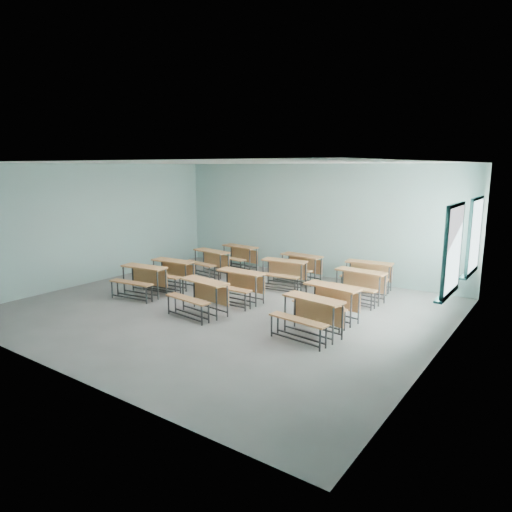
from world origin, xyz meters
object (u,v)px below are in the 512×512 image
(desk_unit_r0c1, at_px, (201,292))
(desk_unit_r1c2, at_px, (329,298))
(desk_unit_r0c0, at_px, (142,277))
(desk_unit_r3c0, at_px, (238,254))
(desk_unit_r2c2, at_px, (358,281))
(desk_unit_r3c1, at_px, (299,264))
(desk_unit_r2c1, at_px, (283,270))
(desk_unit_r3c2, at_px, (368,272))
(desk_unit_r1c1, at_px, (238,282))
(desk_unit_r1c0, at_px, (171,270))
(desk_unit_r2c0, at_px, (209,259))
(desk_unit_r0c2, at_px, (310,311))

(desk_unit_r0c1, distance_m, desk_unit_r1c2, 2.70)
(desk_unit_r0c0, bearing_deg, desk_unit_r3c0, 80.50)
(desk_unit_r2c2, relative_size, desk_unit_r3c1, 0.99)
(desk_unit_r2c1, bearing_deg, desk_unit_r2c2, -7.78)
(desk_unit_r3c1, bearing_deg, desk_unit_r0c0, -120.56)
(desk_unit_r3c2, bearing_deg, desk_unit_r2c1, -158.30)
(desk_unit_r1c1, relative_size, desk_unit_r1c2, 0.93)
(desk_unit_r1c0, distance_m, desk_unit_r2c2, 4.75)
(desk_unit_r3c2, bearing_deg, desk_unit_r1c1, -134.79)
(desk_unit_r3c1, bearing_deg, desk_unit_r1c0, -128.40)
(desk_unit_r2c1, distance_m, desk_unit_r3c2, 2.16)
(desk_unit_r2c0, xyz_separation_m, desk_unit_r2c1, (2.47, 0.04, 0.00))
(desk_unit_r3c0, height_order, desk_unit_r3c2, same)
(desk_unit_r0c2, bearing_deg, desk_unit_r1c1, 164.36)
(desk_unit_r3c2, bearing_deg, desk_unit_r3c1, 177.59)
(desk_unit_r2c1, bearing_deg, desk_unit_r3c1, 82.88)
(desk_unit_r1c0, bearing_deg, desk_unit_r0c0, -97.97)
(desk_unit_r0c2, height_order, desk_unit_r1c0, same)
(desk_unit_r1c0, xyz_separation_m, desk_unit_r3c2, (4.26, 2.71, 0.00))
(desk_unit_r1c0, bearing_deg, desk_unit_r2c1, 31.02)
(desk_unit_r1c2, xyz_separation_m, desk_unit_r2c1, (-2.13, 1.64, 0.00))
(desk_unit_r3c0, bearing_deg, desk_unit_r1c2, -25.41)
(desk_unit_r2c1, bearing_deg, desk_unit_r0c0, -140.79)
(desk_unit_r3c0, distance_m, desk_unit_r3c2, 4.16)
(desk_unit_r0c2, relative_size, desk_unit_r1c2, 1.00)
(desk_unit_r1c0, bearing_deg, desk_unit_r0c2, -16.07)
(desk_unit_r0c2, height_order, desk_unit_r1c2, same)
(desk_unit_r1c1, xyz_separation_m, desk_unit_r3c0, (-2.07, 2.70, 0.00))
(desk_unit_r0c1, height_order, desk_unit_r1c0, same)
(desk_unit_r0c2, distance_m, desk_unit_r2c1, 3.45)
(desk_unit_r1c2, distance_m, desk_unit_r2c0, 4.87)
(desk_unit_r0c0, height_order, desk_unit_r2c1, same)
(desk_unit_r1c0, bearing_deg, desk_unit_r3c2, 28.21)
(desk_unit_r2c0, bearing_deg, desk_unit_r2c1, 8.51)
(desk_unit_r2c0, bearing_deg, desk_unit_r1c0, -78.75)
(desk_unit_r1c0, distance_m, desk_unit_r2c0, 1.63)
(desk_unit_r1c1, bearing_deg, desk_unit_r0c2, -22.21)
(desk_unit_r3c1, relative_size, desk_unit_r3c2, 0.97)
(desk_unit_r0c1, height_order, desk_unit_r3c0, same)
(desk_unit_r1c2, bearing_deg, desk_unit_r3c2, 101.81)
(desk_unit_r0c2, distance_m, desk_unit_r3c2, 3.69)
(desk_unit_r0c1, bearing_deg, desk_unit_r3c2, 67.24)
(desk_unit_r0c2, bearing_deg, desk_unit_r2c0, 157.62)
(desk_unit_r1c1, xyz_separation_m, desk_unit_r2c2, (2.27, 1.65, 0.00))
(desk_unit_r2c0, height_order, desk_unit_r3c0, same)
(desk_unit_r2c2, bearing_deg, desk_unit_r1c2, -85.22)
(desk_unit_r0c0, bearing_deg, desk_unit_r1c2, 4.91)
(desk_unit_r0c1, relative_size, desk_unit_r3c2, 1.00)
(desk_unit_r2c1, xyz_separation_m, desk_unit_r3c2, (1.90, 1.04, 0.00))
(desk_unit_r2c1, bearing_deg, desk_unit_r1c1, -104.23)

